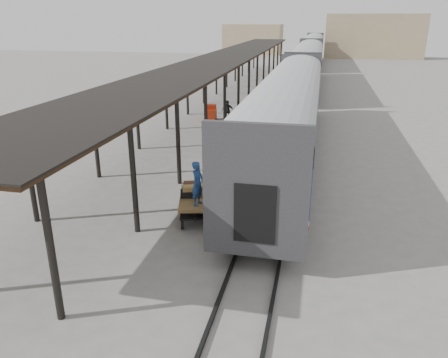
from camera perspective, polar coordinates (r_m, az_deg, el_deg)
ground at (r=17.53m, az=-4.59°, el=-4.32°), size 160.00×160.00×0.00m
train at (r=49.26m, az=10.78°, el=14.63°), size 3.45×76.01×4.01m
canopy at (r=40.19m, az=0.57°, el=15.63°), size 4.90×64.30×4.15m
rails at (r=49.77m, az=10.59°, el=11.63°), size 1.54×150.00×0.12m
building_far at (r=93.74m, az=18.83°, el=17.29°), size 18.00×10.00×8.00m
building_left at (r=98.43m, az=3.84°, el=17.78°), size 12.00×8.00×6.00m
baggage_cart at (r=16.77m, az=-3.62°, el=-3.05°), size 1.79×2.63×0.86m
suitcase_stack at (r=16.95m, az=-4.07°, el=-1.43°), size 1.25×1.25×0.44m
luggage_tug at (r=33.12m, az=-1.74°, el=8.53°), size 0.97×1.40×1.16m
porter at (r=15.74m, az=-3.46°, el=-0.58°), size 0.50×0.66×1.65m
pedestrian at (r=32.89m, az=0.48°, el=8.90°), size 0.99×0.69×1.56m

